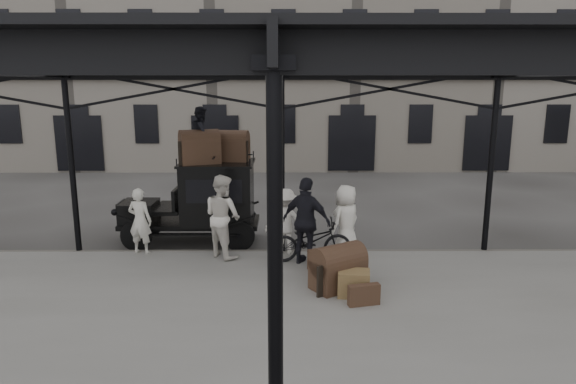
# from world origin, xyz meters

# --- Properties ---
(ground) EXTENTS (120.00, 120.00, 0.00)m
(ground) POSITION_xyz_m (0.00, 0.00, 0.00)
(ground) COLOR #383533
(ground) RESTS_ON ground
(platform) EXTENTS (28.00, 8.00, 0.15)m
(platform) POSITION_xyz_m (0.00, -2.00, 0.07)
(platform) COLOR slate
(platform) RESTS_ON ground
(canopy) EXTENTS (22.50, 9.00, 4.74)m
(canopy) POSITION_xyz_m (0.00, -1.72, 4.60)
(canopy) COLOR black
(canopy) RESTS_ON ground
(building_frontage) EXTENTS (64.00, 8.00, 14.00)m
(building_frontage) POSITION_xyz_m (0.00, 18.00, 7.00)
(building_frontage) COLOR slate
(building_frontage) RESTS_ON ground
(taxi) EXTENTS (3.65, 1.55, 2.18)m
(taxi) POSITION_xyz_m (-2.01, 3.10, 1.20)
(taxi) COLOR black
(taxi) RESTS_ON ground
(porter_left) EXTENTS (0.66, 0.51, 1.61)m
(porter_left) POSITION_xyz_m (-3.40, 1.80, 0.95)
(porter_left) COLOR beige
(porter_left) RESTS_ON platform
(porter_midleft) EXTENTS (1.20, 1.20, 1.96)m
(porter_midleft) POSITION_xyz_m (-1.39, 1.57, 1.13)
(porter_midleft) COLOR silver
(porter_midleft) RESTS_ON platform
(porter_centre) EXTENTS (0.99, 0.99, 1.73)m
(porter_centre) POSITION_xyz_m (1.50, 1.48, 1.02)
(porter_centre) COLOR silver
(porter_centre) RESTS_ON platform
(porter_official) EXTENTS (1.26, 0.99, 1.99)m
(porter_official) POSITION_xyz_m (0.56, 1.03, 1.15)
(porter_official) COLOR black
(porter_official) RESTS_ON platform
(porter_right) EXTENTS (1.08, 0.70, 1.58)m
(porter_right) POSITION_xyz_m (0.09, 1.80, 0.94)
(porter_right) COLOR silver
(porter_right) RESTS_ON platform
(bicycle) EXTENTS (1.92, 0.80, 0.99)m
(bicycle) POSITION_xyz_m (0.67, 1.20, 0.64)
(bicycle) COLOR black
(bicycle) RESTS_ON platform
(porter_roof) EXTENTS (0.56, 0.71, 1.43)m
(porter_roof) POSITION_xyz_m (-2.04, 3.01, 2.89)
(porter_roof) COLOR black
(porter_roof) RESTS_ON taxi
(steamer_trunk_roof_near) EXTENTS (1.13, 0.91, 0.72)m
(steamer_trunk_roof_near) POSITION_xyz_m (-2.09, 2.86, 2.54)
(steamer_trunk_roof_near) COLOR #452B20
(steamer_trunk_roof_near) RESTS_ON taxi
(steamer_trunk_roof_far) EXTENTS (0.99, 0.69, 0.67)m
(steamer_trunk_roof_far) POSITION_xyz_m (-1.34, 3.31, 2.52)
(steamer_trunk_roof_far) COLOR #452B20
(steamer_trunk_roof_far) RESTS_ON taxi
(steamer_trunk_platform) EXTENTS (1.21, 1.08, 0.76)m
(steamer_trunk_platform) POSITION_xyz_m (1.14, -0.39, 0.53)
(steamer_trunk_platform) COLOR #452B20
(steamer_trunk_platform) RESTS_ON platform
(wicker_hamper) EXTENTS (0.66, 0.53, 0.50)m
(wicker_hamper) POSITION_xyz_m (1.41, -0.77, 0.40)
(wicker_hamper) COLOR olive
(wicker_hamper) RESTS_ON platform
(suitcase_upright) EXTENTS (0.36, 0.61, 0.45)m
(suitcase_upright) POSITION_xyz_m (0.75, 0.44, 0.38)
(suitcase_upright) COLOR #452B20
(suitcase_upright) RESTS_ON platform
(suitcase_flat) EXTENTS (0.62, 0.29, 0.40)m
(suitcase_flat) POSITION_xyz_m (1.54, -1.21, 0.35)
(suitcase_flat) COLOR #452B20
(suitcase_flat) RESTS_ON platform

